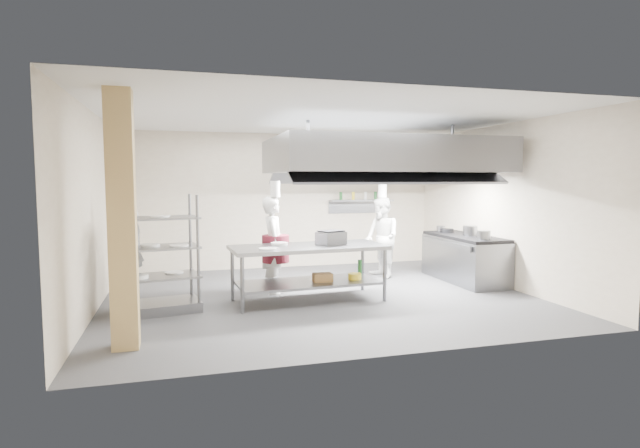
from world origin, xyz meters
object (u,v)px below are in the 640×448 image
object	(u,v)px
pass_rack	(158,254)
chef_line	(382,238)
griddle	(331,238)
stockpot	(470,231)
cooking_range	(464,260)
chef_plating	(130,256)
island	(308,273)
chef_head	(274,245)

from	to	relation	value
pass_rack	chef_line	world-z (taller)	pass_rack
griddle	stockpot	bearing A→B (deg)	-10.74
stockpot	cooking_range	bearing A→B (deg)	135.11
chef_plating	stockpot	bearing A→B (deg)	92.46
cooking_range	chef_plating	xyz separation A→B (m)	(-6.08, -0.52, 0.40)
island	chef_line	size ratio (longest dim) A/B	1.53
chef_head	griddle	xyz separation A→B (m)	(0.83, -0.69, 0.17)
island	chef_head	distance (m)	0.94
island	pass_rack	bearing A→B (deg)	178.09
chef_line	stockpot	size ratio (longest dim) A/B	5.96
cooking_range	griddle	bearing A→B (deg)	-166.56
island	chef_line	bearing A→B (deg)	34.28
pass_rack	griddle	bearing A→B (deg)	-7.07
pass_rack	chef_head	distance (m)	2.06
griddle	stockpot	xyz separation A→B (m)	(3.01, 0.63, -0.02)
chef_line	cooking_range	bearing A→B (deg)	54.73
chef_line	griddle	distance (m)	2.10
chef_head	pass_rack	bearing A→B (deg)	121.32
chef_head	chef_plating	xyz separation A→B (m)	(-2.30, -0.51, -0.02)
chef_plating	island	bearing A→B (deg)	83.53
chef_line	griddle	size ratio (longest dim) A/B	3.85
island	cooking_range	bearing A→B (deg)	8.86
chef_line	stockpot	xyz separation A→B (m)	(1.50, -0.82, 0.18)
griddle	island	bearing A→B (deg)	163.40
chef_head	stockpot	distance (m)	3.85
pass_rack	stockpot	size ratio (longest dim) A/B	6.40
chef_plating	griddle	bearing A→B (deg)	84.90
island	stockpot	bearing A→B (deg)	7.51
island	chef_line	distance (m)	2.45
island	chef_plating	world-z (taller)	chef_plating
griddle	stockpot	size ratio (longest dim) A/B	1.55
pass_rack	chef_line	distance (m)	4.52
cooking_range	chef_head	distance (m)	3.80
island	stockpot	distance (m)	3.52
cooking_range	griddle	world-z (taller)	griddle
pass_rack	chef_plating	world-z (taller)	pass_rack
pass_rack	chef_head	bearing A→B (deg)	13.69
chef_head	chef_plating	bearing A→B (deg)	110.61
chef_plating	pass_rack	bearing A→B (deg)	52.17
island	chef_plating	size ratio (longest dim) A/B	1.52
pass_rack	stockpot	xyz separation A→B (m)	(5.74, 0.75, 0.12)
cooking_range	stockpot	size ratio (longest dim) A/B	7.31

